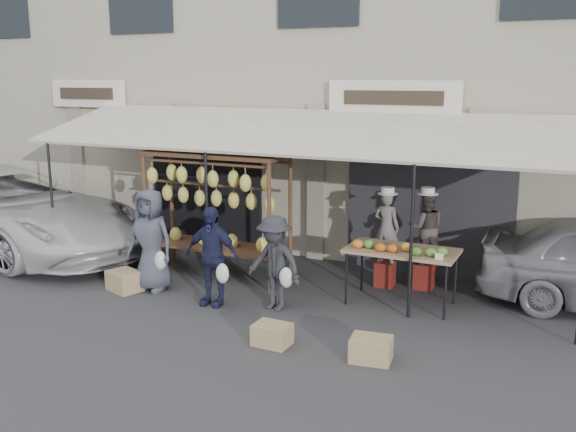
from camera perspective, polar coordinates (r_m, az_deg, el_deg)
name	(u,v)px	position (r m, az deg, el deg)	size (l,w,h in m)	color
ground_plane	(224,316)	(9.77, -5.69, -8.85)	(90.00, 90.00, 0.00)	#2D2D30
shophouse	(369,71)	(15.04, 7.21, 12.70)	(24.00, 6.15, 7.30)	#A09A8C
awning	(290,132)	(11.16, 0.17, 7.45)	(10.00, 2.35, 2.92)	beige
banana_rack	(215,191)	(11.27, -6.53, 2.26)	(2.60, 0.90, 2.24)	#492D1D
produce_table	(401,251)	(10.04, 10.02, -3.12)	(1.70, 0.90, 1.04)	tan
vendor_left	(386,227)	(10.91, 8.74, -0.99)	(0.44, 0.29, 1.21)	slate
vendor_right	(426,228)	(10.90, 12.18, -1.06)	(0.59, 0.46, 1.22)	#473F3C
customer_left	(151,240)	(10.88, -12.11, -2.11)	(0.84, 0.55, 1.72)	#3E424F
customer_mid	(212,256)	(10.04, -6.81, -3.56)	(0.92, 0.38, 1.57)	#1D203F
customer_right	(274,263)	(9.78, -1.21, -4.19)	(0.95, 0.55, 1.48)	#292A2F
stool_left	(385,274)	(11.12, 8.61, -5.11)	(0.30, 0.30, 0.43)	maroon
stool_right	(424,276)	(11.12, 11.99, -5.23)	(0.31, 0.31, 0.44)	maroon
crate_near_a	(272,334)	(8.71, -1.42, -10.48)	(0.48, 0.36, 0.29)	tan
crate_near_b	(371,349)	(8.31, 7.39, -11.66)	(0.51, 0.39, 0.31)	tan
crate_far	(125,281)	(11.13, -14.33, -5.61)	(0.55, 0.42, 0.33)	tan
van	(3,188)	(15.07, -23.98, 2.31)	(2.61, 5.66, 2.36)	silver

